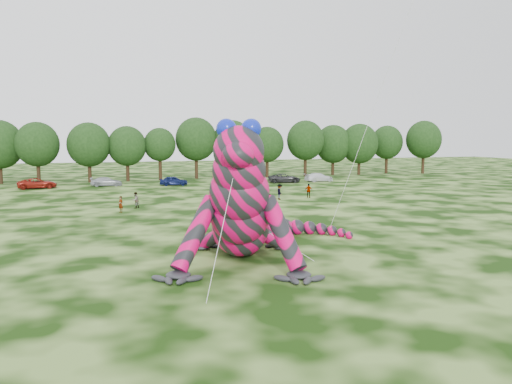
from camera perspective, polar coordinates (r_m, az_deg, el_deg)
The scene contains 26 objects.
ground at distance 28.81m, azimuth 0.99°, elevation -8.34°, with size 240.00×240.00×0.00m, color #16330A.
inflatable_gecko at distance 30.62m, azimuth -1.73°, elevation 0.42°, with size 13.96×16.57×8.29m, color #D90558, non-canonical shape.
flying_kite at distance 35.86m, azimuth 17.28°, elevation 19.57°, with size 4.78×5.06×18.08m.
tree_6 at distance 83.55m, azimuth -23.69°, elevation 4.11°, with size 6.52×5.86×9.49m, color black, non-canonical shape.
tree_7 at distance 83.24m, azimuth -18.54°, elevation 4.31°, with size 6.68×6.01×9.48m, color black, non-canonical shape.
tree_8 at distance 83.55m, azimuth -14.50°, elevation 4.26°, with size 6.14×5.53×8.94m, color black, non-canonical shape.
tree_9 at distance 84.38m, azimuth -10.92°, elevation 4.28°, with size 5.27×4.74×8.68m, color black, non-canonical shape.
tree_10 at distance 86.55m, azimuth -6.85°, elevation 5.00°, with size 7.09×6.38×10.50m, color black, non-canonical shape.
tree_11 at distance 87.61m, azimuth -2.68°, elevation 4.92°, with size 7.01×6.31×10.07m, color black, non-canonical shape.
tree_12 at distance 89.02m, azimuth 1.28°, elevation 4.59°, with size 5.99×5.39×8.97m, color black, non-canonical shape.
tree_13 at distance 91.00m, azimuth 5.67°, elevation 4.97°, with size 6.83×6.15×10.13m, color black, non-canonical shape.
tree_14 at distance 95.13m, azimuth 8.80°, elevation 4.77°, with size 6.82×6.14×9.40m, color black, non-canonical shape.
tree_15 at distance 96.63m, azimuth 11.72°, elevation 4.80°, with size 7.17×6.45×9.63m, color black, non-canonical shape.
tree_16 at distance 101.59m, azimuth 14.72°, elevation 4.73°, with size 6.26×5.63×9.37m, color black, non-canonical shape.
tree_17 at distance 103.01m, azimuth 18.60°, elevation 4.88°, with size 6.98×6.28×10.30m, color black, non-canonical shape.
car_2 at distance 76.26m, azimuth -23.73°, elevation 0.91°, with size 2.41×5.23×1.45m, color maroon.
car_3 at distance 76.42m, azimuth -16.73°, elevation 1.14°, with size 1.83×4.51×1.31m, color #A0A4AA.
car_4 at distance 75.15m, azimuth -9.38°, elevation 1.28°, with size 1.66×4.14×1.41m, color #0E1748.
car_5 at distance 78.96m, azimuth -2.75°, elevation 1.60°, with size 1.48×4.25×1.40m, color beige.
car_6 at distance 78.75m, azimuth 3.27°, elevation 1.59°, with size 2.34×5.08×1.41m, color #2A292C.
car_7 at distance 81.06m, azimuth 7.19°, elevation 1.67°, with size 1.93×4.76×1.38m, color white.
spectator_0 at distance 49.75m, azimuth -15.21°, elevation -1.37°, with size 0.58×0.38×1.58m, color gray.
spectator_3 at distance 59.87m, azimuth 6.05°, elevation 0.15°, with size 0.98×0.41×1.67m, color gray.
spectator_5 at distance 49.43m, azimuth 1.42°, elevation -1.12°, with size 1.58×0.50×1.70m, color gray.
spectator_1 at distance 52.33m, azimuth -13.61°, elevation -0.91°, with size 0.80×0.62×1.64m, color gray.
spectator_2 at distance 57.67m, azimuth 2.73°, elevation 0.02°, with size 1.17×0.67×1.81m, color gray.
Camera 1 is at (-8.95, -26.38, 7.35)m, focal length 35.00 mm.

